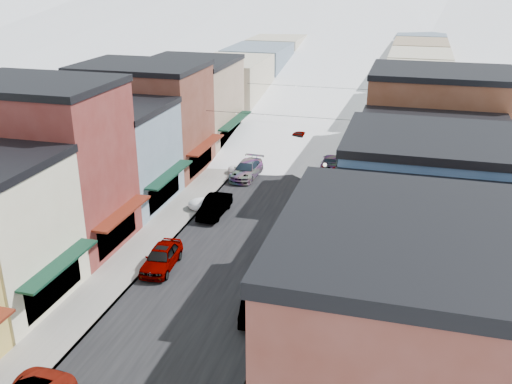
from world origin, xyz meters
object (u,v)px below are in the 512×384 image
Objects in this scene: car_dark_hatch at (215,206)px; streetlamp_near at (324,179)px; car_silver_sedan at (162,257)px; car_green_sedan at (257,303)px; trash_can at (328,230)px.

streetlamp_near is at bearing 24.67° from car_dark_hatch.
streetlamp_near is (8.72, 3.90, 1.89)m from car_dark_hatch.
car_silver_sedan reaches higher than car_green_sedan.
car_silver_sedan reaches higher than car_dark_hatch.
car_silver_sedan is 1.03× the size of car_green_sedan.
streetlamp_near reaches higher than car_silver_sedan.
car_dark_hatch is at bearing 82.50° from car_silver_sedan.
car_dark_hatch is 10.12m from trash_can.
car_dark_hatch is 1.04× the size of car_green_sedan.
trash_can is at bearing -77.48° from streetlamp_near.
car_dark_hatch is 9.74m from streetlamp_near.
trash_can is 0.24× the size of streetlamp_near.
car_dark_hatch is 5.07× the size of trash_can.
car_silver_sedan is 13.21m from trash_can.
car_silver_sedan is 9.74m from car_dark_hatch.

